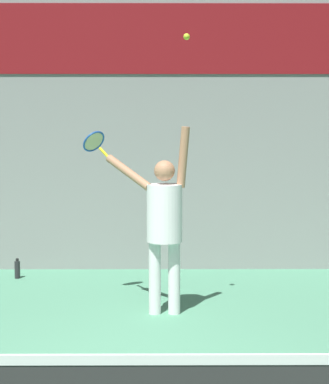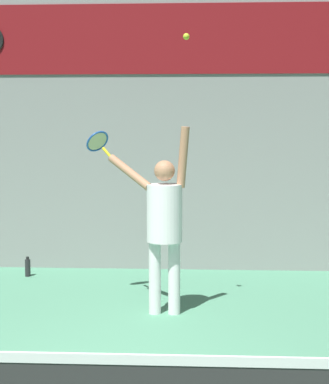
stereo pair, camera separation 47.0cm
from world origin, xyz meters
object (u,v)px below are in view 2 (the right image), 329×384
object	(u,v)px
tennis_racket	(98,142)
water_bottle	(28,267)
tennis_player	(164,219)
tennis_ball	(186,36)

from	to	relation	value
tennis_racket	water_bottle	distance (m)	2.39
tennis_player	tennis_ball	bearing A→B (deg)	-13.46
water_bottle	tennis_ball	bearing A→B (deg)	-39.33
tennis_racket	tennis_player	bearing A→B (deg)	-34.20
tennis_player	tennis_racket	xyz separation A→B (m)	(-0.78, 0.53, 0.80)
tennis_racket	tennis_ball	bearing A→B (deg)	-30.01
tennis_racket	water_bottle	world-z (taller)	tennis_racket
tennis_racket	water_bottle	xyz separation A→B (m)	(-1.16, 1.19, -1.71)
tennis_ball	tennis_racket	bearing A→B (deg)	149.99
tennis_racket	water_bottle	size ratio (longest dim) A/B	1.37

